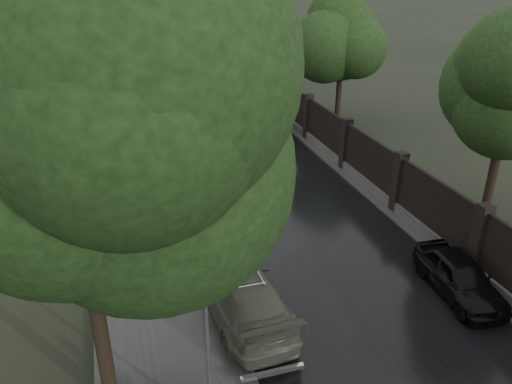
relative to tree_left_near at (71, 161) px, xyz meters
The scene contains 12 objects.
fence_right 31.94m from the tree_left_near, 67.19° to the left, with size 0.45×75.72×2.70m.
tree_left_near is the anchor object (origin of this frame).
tree_left_far 27.03m from the tree_left_near, 90.85° to the left, with size 4.25×4.25×7.39m.
tree_right_a 15.97m from the tree_left_near, 18.32° to the left, with size 4.08×4.08×7.01m.
tree_right_b 24.31m from the tree_left_near, 51.52° to the left, with size 4.08×4.08×7.01m.
tree_right_c 39.99m from the tree_left_near, 67.80° to the left, with size 4.08×4.08×7.01m.
lamp_post 4.60m from the tree_left_near, 34.29° to the right, with size 0.25×0.12×5.11m.
traffic_light 22.60m from the tree_left_near, 81.47° to the left, with size 0.16×0.32×4.00m.
volga_sedan 7.28m from the tree_left_near, 29.31° to the left, with size 2.13×5.23×1.52m, color #4E5342.
hatchback_left 17.04m from the tree_left_near, 68.81° to the left, with size 1.62×4.02×1.37m, color black.
car_right_near 12.48m from the tree_left_near, ahead, with size 1.55×3.85×1.31m, color black.
car_right_far 21.57m from the tree_left_near, 60.88° to the left, with size 2.03×4.40×1.22m, color black.
Camera 1 is at (-6.80, -6.63, 10.00)m, focal length 35.00 mm.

